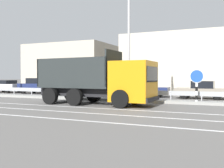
# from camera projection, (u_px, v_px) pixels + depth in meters

# --- Properties ---
(ground_plane) EXTENTS (320.00, 320.00, 0.00)m
(ground_plane) POSITION_uv_depth(u_px,v_px,m) (110.00, 105.00, 16.45)
(ground_plane) COLOR #605E5B
(lane_strip_0) EXTENTS (68.56, 0.16, 0.01)m
(lane_strip_0) POSITION_uv_depth(u_px,v_px,m) (80.00, 107.00, 15.06)
(lane_strip_0) COLOR silver
(lane_strip_0) RESTS_ON ground_plane
(lane_strip_1) EXTENTS (68.56, 0.16, 0.01)m
(lane_strip_1) POSITION_uv_depth(u_px,v_px,m) (60.00, 111.00, 13.27)
(lane_strip_1) COLOR silver
(lane_strip_1) RESTS_ON ground_plane
(lane_strip_2) EXTENTS (68.56, 0.16, 0.01)m
(lane_strip_2) POSITION_uv_depth(u_px,v_px,m) (33.00, 117.00, 11.44)
(lane_strip_2) COLOR silver
(lane_strip_2) RESTS_ON ground_plane
(median_island) EXTENTS (37.71, 1.10, 0.18)m
(median_island) POSITION_uv_depth(u_px,v_px,m) (125.00, 100.00, 18.85)
(median_island) COLOR gray
(median_island) RESTS_ON ground_plane
(median_guardrail) EXTENTS (68.56, 0.09, 0.78)m
(median_guardrail) POSITION_uv_depth(u_px,v_px,m) (129.00, 93.00, 19.59)
(median_guardrail) COLOR #9EA0A5
(median_guardrail) RESTS_ON ground_plane
(dump_truck) EXTENTS (7.73, 2.85, 3.37)m
(dump_truck) POSITION_uv_depth(u_px,v_px,m) (110.00, 84.00, 16.20)
(dump_truck) COLOR orange
(dump_truck) RESTS_ON ground_plane
(median_road_sign) EXTENTS (0.86, 0.16, 2.23)m
(median_road_sign) POSITION_uv_depth(u_px,v_px,m) (197.00, 85.00, 16.83)
(median_road_sign) COLOR white
(median_road_sign) RESTS_ON ground_plane
(street_lamp_2) EXTENTS (0.71, 2.44, 10.39)m
(street_lamp_2) POSITION_uv_depth(u_px,v_px,m) (128.00, 20.00, 18.33)
(street_lamp_2) COLOR #ADADB2
(street_lamp_2) RESTS_ON ground_plane
(parked_car_2) EXTENTS (4.16, 2.05, 1.39)m
(parked_car_2) POSITION_uv_depth(u_px,v_px,m) (6.00, 86.00, 29.75)
(parked_car_2) COLOR silver
(parked_car_2) RESTS_ON ground_plane
(parked_car_3) EXTENTS (4.02, 2.21, 1.64)m
(parked_car_3) POSITION_uv_depth(u_px,v_px,m) (38.00, 86.00, 28.01)
(parked_car_3) COLOR navy
(parked_car_3) RESTS_ON ground_plane
(parked_car_4) EXTENTS (4.79, 2.03, 1.61)m
(parked_car_4) POSITION_uv_depth(u_px,v_px,m) (88.00, 87.00, 25.54)
(parked_car_4) COLOR black
(parked_car_4) RESTS_ON ground_plane
(parked_car_5) EXTENTS (4.84, 2.13, 1.37)m
(parked_car_5) POSITION_uv_depth(u_px,v_px,m) (142.00, 89.00, 23.36)
(parked_car_5) COLOR navy
(parked_car_5) RESTS_ON ground_plane
(parked_car_6) EXTENTS (4.06, 2.12, 1.43)m
(parked_car_6) POSITION_uv_depth(u_px,v_px,m) (202.00, 90.00, 21.12)
(parked_car_6) COLOR gray
(parked_car_6) RESTS_ON ground_plane
(background_building_0) EXTENTS (13.44, 12.31, 7.05)m
(background_building_0) POSITION_uv_depth(u_px,v_px,m) (76.00, 67.00, 45.28)
(background_building_0) COLOR #B7AD99
(background_building_0) RESTS_ON ground_plane
(background_building_1) EXTENTS (19.69, 12.70, 7.01)m
(background_building_1) POSITION_uv_depth(u_px,v_px,m) (207.00, 64.00, 33.97)
(background_building_1) COLOR beige
(background_building_1) RESTS_ON ground_plane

